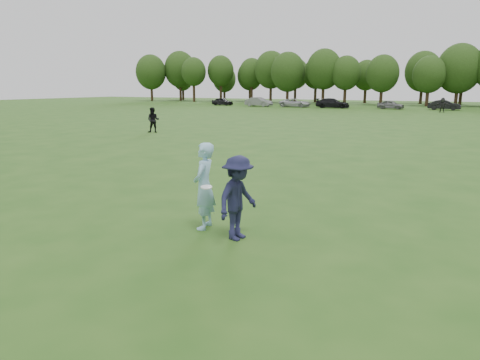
{
  "coord_description": "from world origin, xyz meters",
  "views": [
    {
      "loc": [
        4.02,
        -8.53,
        3.43
      ],
      "look_at": [
        -0.81,
        0.86,
        1.1
      ],
      "focal_mm": 32.0,
      "sensor_mm": 36.0,
      "label": 1
    }
  ],
  "objects_px": {
    "defender": "(238,198)",
    "player_far_d": "(442,105)",
    "car_a": "(222,102)",
    "car_f": "(444,105)",
    "car_d": "(332,103)",
    "car_e": "(391,105)",
    "car_b": "(259,102)",
    "thrower": "(204,186)",
    "player_far_a": "(153,120)",
    "car_c": "(295,103)"
  },
  "relations": [
    {
      "from": "player_far_d",
      "to": "car_c",
      "type": "relative_size",
      "value": 0.38
    },
    {
      "from": "player_far_a",
      "to": "car_f",
      "type": "distance_m",
      "value": 47.44
    },
    {
      "from": "player_far_a",
      "to": "car_d",
      "type": "height_order",
      "value": "player_far_a"
    },
    {
      "from": "player_far_d",
      "to": "car_c",
      "type": "bearing_deg",
      "value": 174.19
    },
    {
      "from": "player_far_d",
      "to": "car_b",
      "type": "relative_size",
      "value": 0.41
    },
    {
      "from": "car_a",
      "to": "car_f",
      "type": "height_order",
      "value": "car_f"
    },
    {
      "from": "car_d",
      "to": "car_e",
      "type": "relative_size",
      "value": 1.35
    },
    {
      "from": "thrower",
      "to": "car_c",
      "type": "relative_size",
      "value": 0.42
    },
    {
      "from": "thrower",
      "to": "defender",
      "type": "distance_m",
      "value": 1.13
    },
    {
      "from": "player_far_a",
      "to": "car_e",
      "type": "bearing_deg",
      "value": 52.64
    },
    {
      "from": "defender",
      "to": "player_far_a",
      "type": "height_order",
      "value": "defender"
    },
    {
      "from": "player_far_a",
      "to": "car_b",
      "type": "height_order",
      "value": "player_far_a"
    },
    {
      "from": "car_c",
      "to": "car_f",
      "type": "xyz_separation_m",
      "value": [
        22.26,
        1.71,
        0.02
      ]
    },
    {
      "from": "player_far_d",
      "to": "car_b",
      "type": "distance_m",
      "value": 28.8
    },
    {
      "from": "defender",
      "to": "player_far_a",
      "type": "xyz_separation_m",
      "value": [
        -16.17,
        17.33,
        -0.03
      ]
    },
    {
      "from": "car_e",
      "to": "car_f",
      "type": "xyz_separation_m",
      "value": [
        7.32,
        0.81,
        0.06
      ]
    },
    {
      "from": "player_far_d",
      "to": "player_far_a",
      "type": "bearing_deg",
      "value": -110.22
    },
    {
      "from": "car_a",
      "to": "thrower",
      "type": "bearing_deg",
      "value": -145.92
    },
    {
      "from": "player_far_d",
      "to": "defender",
      "type": "bearing_deg",
      "value": -86.65
    },
    {
      "from": "car_f",
      "to": "car_c",
      "type": "bearing_deg",
      "value": 97.97
    },
    {
      "from": "player_far_d",
      "to": "car_e",
      "type": "bearing_deg",
      "value": 149.49
    },
    {
      "from": "player_far_d",
      "to": "car_a",
      "type": "height_order",
      "value": "player_far_d"
    },
    {
      "from": "car_e",
      "to": "car_f",
      "type": "relative_size",
      "value": 0.89
    },
    {
      "from": "car_a",
      "to": "car_c",
      "type": "bearing_deg",
      "value": -86.85
    },
    {
      "from": "player_far_a",
      "to": "car_d",
      "type": "bearing_deg",
      "value": 63.88
    },
    {
      "from": "defender",
      "to": "car_f",
      "type": "distance_m",
      "value": 61.23
    },
    {
      "from": "player_far_a",
      "to": "car_e",
      "type": "height_order",
      "value": "player_far_a"
    },
    {
      "from": "car_a",
      "to": "player_far_a",
      "type": "bearing_deg",
      "value": -151.95
    },
    {
      "from": "car_b",
      "to": "car_e",
      "type": "relative_size",
      "value": 1.21
    },
    {
      "from": "defender",
      "to": "car_a",
      "type": "distance_m",
      "value": 69.08
    },
    {
      "from": "car_d",
      "to": "car_e",
      "type": "xyz_separation_m",
      "value": [
        8.7,
        0.88,
        -0.1
      ]
    },
    {
      "from": "car_d",
      "to": "player_far_a",
      "type": "bearing_deg",
      "value": 172.17
    },
    {
      "from": "car_a",
      "to": "player_far_d",
      "type": "bearing_deg",
      "value": -92.63
    },
    {
      "from": "thrower",
      "to": "car_e",
      "type": "xyz_separation_m",
      "value": [
        -4.34,
        60.08,
        -0.4
      ]
    },
    {
      "from": "thrower",
      "to": "player_far_a",
      "type": "bearing_deg",
      "value": -151.01
    },
    {
      "from": "thrower",
      "to": "car_a",
      "type": "height_order",
      "value": "thrower"
    },
    {
      "from": "defender",
      "to": "thrower",
      "type": "bearing_deg",
      "value": 82.34
    },
    {
      "from": "car_b",
      "to": "car_f",
      "type": "relative_size",
      "value": 1.08
    },
    {
      "from": "car_a",
      "to": "car_b",
      "type": "relative_size",
      "value": 0.84
    },
    {
      "from": "car_b",
      "to": "car_c",
      "type": "height_order",
      "value": "car_b"
    },
    {
      "from": "defender",
      "to": "car_c",
      "type": "distance_m",
      "value": 62.87
    },
    {
      "from": "car_c",
      "to": "car_d",
      "type": "relative_size",
      "value": 0.96
    },
    {
      "from": "defender",
      "to": "car_a",
      "type": "height_order",
      "value": "defender"
    },
    {
      "from": "player_far_a",
      "to": "car_a",
      "type": "height_order",
      "value": "player_far_a"
    },
    {
      "from": "defender",
      "to": "player_far_d",
      "type": "height_order",
      "value": "defender"
    },
    {
      "from": "defender",
      "to": "car_f",
      "type": "relative_size",
      "value": 0.44
    },
    {
      "from": "car_c",
      "to": "car_d",
      "type": "bearing_deg",
      "value": -89.21
    },
    {
      "from": "defender",
      "to": "car_b",
      "type": "relative_size",
      "value": 0.41
    },
    {
      "from": "car_a",
      "to": "car_e",
      "type": "height_order",
      "value": "car_a"
    },
    {
      "from": "car_a",
      "to": "car_f",
      "type": "distance_m",
      "value": 36.3
    }
  ]
}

